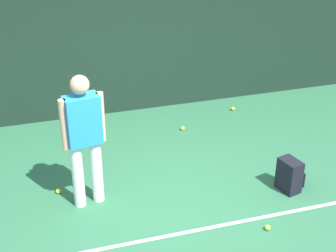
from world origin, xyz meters
TOP-DOWN VIEW (x-y plane):
  - ground_plane at (0.00, 0.00)m, footprint 12.00×12.00m
  - back_fence at (0.00, 3.00)m, footprint 10.00×0.10m
  - court_line at (0.00, -0.36)m, footprint 9.00×0.05m
  - tennis_player at (-0.98, 0.55)m, footprint 0.52×0.29m
  - backpack at (1.54, 0.08)m, footprint 0.33×0.34m
  - tennis_ball_near_player at (0.91, -0.58)m, footprint 0.07×0.07m
  - tennis_ball_by_fence at (-1.33, 0.85)m, footprint 0.07×0.07m
  - tennis_ball_mid_court at (1.77, 2.45)m, footprint 0.07×0.07m
  - tennis_ball_far_left at (0.73, 2.02)m, footprint 0.07×0.07m

SIDE VIEW (x-z plane):
  - ground_plane at x=0.00m, z-range 0.00..0.00m
  - court_line at x=0.00m, z-range 0.00..0.00m
  - tennis_ball_near_player at x=0.91m, z-range 0.00..0.07m
  - tennis_ball_by_fence at x=-1.33m, z-range 0.00..0.07m
  - tennis_ball_mid_court at x=1.77m, z-range 0.00..0.07m
  - tennis_ball_far_left at x=0.73m, z-range 0.00..0.07m
  - backpack at x=1.54m, z-range -0.01..0.43m
  - tennis_player at x=-0.98m, z-range 0.12..1.82m
  - back_fence at x=0.00m, z-range 0.00..2.37m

